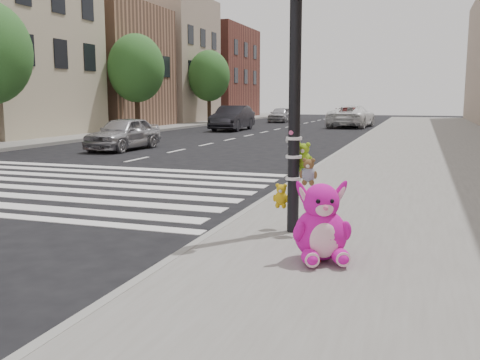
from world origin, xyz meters
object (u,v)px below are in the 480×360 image
at_px(pink_bunny, 321,228).
at_px(car_dark_far, 232,118).
at_px(car_white_near, 351,116).
at_px(red_teddy, 317,254).
at_px(signal_pole, 296,111).
at_px(car_silver_far, 124,133).

relative_size(pink_bunny, car_dark_far, 0.20).
xyz_separation_m(pink_bunny, car_white_near, (-3.52, 31.41, 0.23)).
bearing_deg(car_white_near, red_teddy, 100.46).
relative_size(signal_pole, car_dark_far, 0.87).
bearing_deg(pink_bunny, car_white_near, 73.41).
relative_size(pink_bunny, car_white_near, 0.17).
bearing_deg(red_teddy, car_silver_far, 108.16).
bearing_deg(signal_pole, car_dark_far, 111.36).
relative_size(red_teddy, car_silver_far, 0.05).
bearing_deg(red_teddy, car_dark_far, 91.00).
bearing_deg(signal_pole, red_teddy, -66.45).
relative_size(car_dark_far, car_white_near, 0.85).
bearing_deg(car_white_near, signal_pole, 99.66).
height_order(signal_pole, pink_bunny, signal_pole).
bearing_deg(car_white_near, pink_bunny, 100.51).
bearing_deg(car_dark_far, red_teddy, -69.97).
height_order(red_teddy, car_white_near, car_white_near).
xyz_separation_m(pink_bunny, red_teddy, (-0.02, -0.07, -0.30)).
height_order(signal_pole, red_teddy, signal_pole).
xyz_separation_m(car_dark_far, car_white_near, (6.54, 5.97, -0.01)).
bearing_deg(red_teddy, car_white_near, 75.86).
distance_m(red_teddy, car_silver_far, 15.72).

